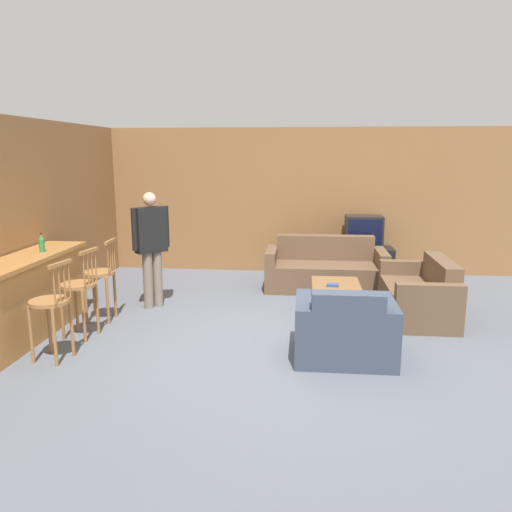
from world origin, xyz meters
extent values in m
plane|color=#565B66|center=(0.00, 0.00, 0.00)|extent=(24.00, 24.00, 0.00)
cube|color=olive|center=(0.00, 3.64, 1.30)|extent=(9.40, 0.08, 2.60)
cube|color=olive|center=(-3.15, 1.32, 1.30)|extent=(0.08, 8.64, 2.60)
cube|color=#A87038|center=(-2.82, -0.04, 0.46)|extent=(0.47, 2.04, 0.92)
cube|color=#A87038|center=(-2.82, -0.04, 0.94)|extent=(0.55, 2.10, 0.05)
cylinder|color=#996638|center=(-2.21, -0.69, 0.64)|extent=(0.47, 0.47, 0.04)
cylinder|color=#996638|center=(-2.32, -0.52, 0.31)|extent=(0.04, 0.04, 0.62)
cylinder|color=#996638|center=(-2.37, -0.80, 0.31)|extent=(0.04, 0.04, 0.62)
cylinder|color=#996638|center=(-2.04, -0.57, 0.31)|extent=(0.04, 0.04, 0.62)
cylinder|color=#996638|center=(-2.09, -0.85, 0.31)|extent=(0.04, 0.04, 0.62)
cylinder|color=#996638|center=(-2.02, -0.60, 0.84)|extent=(0.02, 0.02, 0.37)
cylinder|color=#996638|center=(-2.03, -0.68, 0.84)|extent=(0.02, 0.02, 0.37)
cylinder|color=#996638|center=(-2.04, -0.76, 0.84)|extent=(0.02, 0.02, 0.37)
cylinder|color=#996638|center=(-2.06, -0.84, 0.84)|extent=(0.02, 0.02, 0.37)
cube|color=#996638|center=(-2.04, -0.72, 1.05)|extent=(0.10, 0.35, 0.04)
cylinder|color=#996638|center=(-2.21, -0.02, 0.64)|extent=(0.46, 0.46, 0.04)
cylinder|color=#996638|center=(-2.33, 0.15, 0.31)|extent=(0.04, 0.04, 0.62)
cylinder|color=#996638|center=(-2.37, -0.13, 0.31)|extent=(0.04, 0.04, 0.62)
cylinder|color=#996638|center=(-2.04, 0.10, 0.31)|extent=(0.04, 0.04, 0.62)
cylinder|color=#996638|center=(-2.09, -0.18, 0.31)|extent=(0.04, 0.04, 0.62)
cylinder|color=#996638|center=(-2.02, 0.08, 0.84)|extent=(0.02, 0.02, 0.37)
cylinder|color=#996638|center=(-2.03, 0.00, 0.84)|extent=(0.02, 0.02, 0.37)
cylinder|color=#996638|center=(-2.04, -0.08, 0.84)|extent=(0.02, 0.02, 0.37)
cylinder|color=#996638|center=(-2.05, -0.16, 0.84)|extent=(0.02, 0.02, 0.37)
cube|color=#996638|center=(-2.04, -0.04, 1.05)|extent=(0.09, 0.35, 0.04)
cylinder|color=#996638|center=(-2.21, 0.59, 0.64)|extent=(0.42, 0.42, 0.04)
cylinder|color=#996638|center=(-2.35, 0.73, 0.31)|extent=(0.04, 0.04, 0.62)
cylinder|color=#996638|center=(-2.34, 0.45, 0.31)|extent=(0.04, 0.04, 0.62)
cylinder|color=#996638|center=(-2.07, 0.74, 0.31)|extent=(0.04, 0.04, 0.62)
cylinder|color=#996638|center=(-2.06, 0.46, 0.31)|extent=(0.04, 0.04, 0.62)
cylinder|color=#996638|center=(-2.04, 0.72, 0.84)|extent=(0.02, 0.02, 0.37)
cylinder|color=#996638|center=(-2.04, 0.64, 0.84)|extent=(0.02, 0.02, 0.37)
cylinder|color=#996638|center=(-2.03, 0.56, 0.84)|extent=(0.02, 0.02, 0.37)
cylinder|color=#996638|center=(-2.03, 0.48, 0.84)|extent=(0.02, 0.02, 0.37)
cube|color=#996638|center=(-2.03, 0.60, 1.05)|extent=(0.05, 0.35, 0.04)
cube|color=brown|center=(0.77, 2.41, 0.21)|extent=(1.58, 0.88, 0.42)
cube|color=brown|center=(0.77, 2.74, 0.62)|extent=(1.58, 0.22, 0.40)
cube|color=brown|center=(-0.10, 2.41, 0.32)|extent=(0.16, 0.88, 0.64)
cube|color=brown|center=(1.64, 2.41, 0.32)|extent=(0.16, 0.88, 0.64)
cube|color=#384251|center=(0.87, -0.33, 0.21)|extent=(0.72, 0.84, 0.42)
cube|color=#384251|center=(0.87, -0.64, 0.61)|extent=(0.72, 0.22, 0.38)
cube|color=#384251|center=(1.31, -0.33, 0.32)|extent=(0.16, 0.84, 0.63)
cube|color=#384251|center=(0.43, -0.33, 0.32)|extent=(0.16, 0.84, 0.63)
cube|color=brown|center=(1.93, 1.13, 0.21)|extent=(0.81, 1.15, 0.42)
cube|color=brown|center=(2.23, 1.13, 0.61)|extent=(0.22, 1.15, 0.37)
cube|color=brown|center=(1.93, 1.79, 0.31)|extent=(0.81, 0.16, 0.63)
cube|color=brown|center=(1.93, 0.48, 0.31)|extent=(0.81, 0.16, 0.63)
cube|color=brown|center=(0.86, 1.05, 0.41)|extent=(0.64, 1.04, 0.04)
cube|color=brown|center=(0.58, 0.56, 0.20)|extent=(0.06, 0.06, 0.39)
cube|color=brown|center=(1.14, 0.56, 0.20)|extent=(0.06, 0.06, 0.39)
cube|color=brown|center=(0.58, 1.53, 0.20)|extent=(0.06, 0.06, 0.39)
cube|color=brown|center=(1.14, 1.53, 0.20)|extent=(0.06, 0.06, 0.39)
cube|color=black|center=(1.45, 3.27, 0.27)|extent=(1.04, 0.52, 0.53)
cube|color=black|center=(1.45, 3.27, 0.81)|extent=(0.64, 0.43, 0.56)
cube|color=black|center=(1.45, 3.06, 0.81)|extent=(0.57, 0.01, 0.49)
cylinder|color=#2D7F3D|center=(-2.76, 0.25, 1.05)|extent=(0.07, 0.07, 0.15)
cone|color=#2D7F3D|center=(-2.76, 0.25, 1.16)|extent=(0.06, 0.06, 0.07)
cylinder|color=black|center=(-2.76, 0.25, 1.20)|extent=(0.02, 0.02, 0.02)
cube|color=navy|center=(0.81, 1.01, 0.44)|extent=(0.17, 0.13, 0.03)
cylinder|color=#756B5B|center=(-1.64, 1.28, 0.40)|extent=(0.13, 0.13, 0.80)
cylinder|color=#756B5B|center=(-1.75, 1.17, 0.40)|extent=(0.13, 0.13, 0.80)
cube|color=black|center=(-1.70, 1.23, 1.11)|extent=(0.43, 0.42, 0.63)
cylinder|color=black|center=(-1.53, 1.39, 1.14)|extent=(0.09, 0.09, 0.58)
cylinder|color=black|center=(-1.87, 1.06, 1.14)|extent=(0.09, 0.09, 0.58)
sphere|color=tan|center=(-1.70, 1.23, 1.54)|extent=(0.18, 0.18, 0.18)
camera|label=1|loc=(0.42, -5.43, 2.16)|focal=35.00mm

